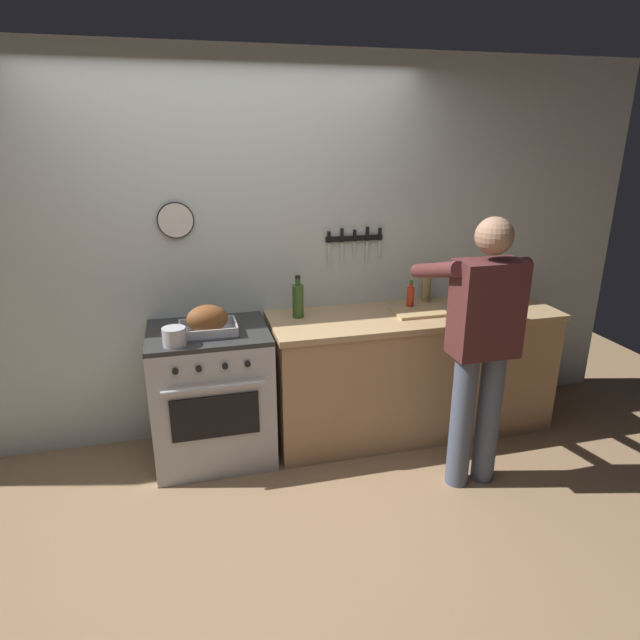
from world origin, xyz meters
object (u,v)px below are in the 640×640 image
at_px(bottle_olive_oil, 298,300).
at_px(bottle_hot_sauce, 410,297).
at_px(person_cook, 481,338).
at_px(bottle_vinegar, 426,286).
at_px(stove, 212,394).
at_px(saucepan, 174,337).
at_px(cutting_board, 419,312).
at_px(roasting_pan, 208,321).

height_order(bottle_olive_oil, bottle_hot_sauce, bottle_olive_oil).
bearing_deg(person_cook, bottle_olive_oil, 52.22).
relative_size(person_cook, bottle_vinegar, 6.16).
distance_m(stove, saucepan, 0.58).
relative_size(stove, saucepan, 6.54).
bearing_deg(bottle_vinegar, bottle_hot_sauce, -141.99).
height_order(cutting_board, bottle_olive_oil, bottle_olive_oil).
distance_m(stove, cutting_board, 1.52).
bearing_deg(cutting_board, roasting_pan, -178.25).
bearing_deg(bottle_hot_sauce, roasting_pan, -173.62).
relative_size(roasting_pan, bottle_olive_oil, 1.22).
bearing_deg(person_cook, saucepan, 77.98).
relative_size(stove, cutting_board, 2.50).
relative_size(person_cook, saucepan, 12.07).
distance_m(person_cook, roasting_pan, 1.65).
bearing_deg(cutting_board, bottle_hot_sauce, 100.26).
bearing_deg(stove, saucepan, -132.93).
distance_m(stove, person_cook, 1.75).
height_order(cutting_board, bottle_vinegar, bottle_vinegar).
bearing_deg(bottle_olive_oil, roasting_pan, -164.05).
bearing_deg(bottle_olive_oil, bottle_hot_sauce, -1.10).
bearing_deg(bottle_vinegar, saucepan, -165.75).
distance_m(bottle_olive_oil, bottle_hot_sauce, 0.81).
height_order(roasting_pan, cutting_board, roasting_pan).
xyz_separation_m(roasting_pan, bottle_olive_oil, (0.61, 0.17, 0.04)).
relative_size(stove, bottle_vinegar, 3.34).
bearing_deg(saucepan, bottle_hot_sauce, 10.89).
bearing_deg(roasting_pan, bottle_olive_oil, 15.95).
bearing_deg(person_cook, bottle_vinegar, -1.85).
bearing_deg(stove, roasting_pan, -87.78).
relative_size(bottle_olive_oil, bottle_vinegar, 1.07).
distance_m(roasting_pan, saucepan, 0.26).
bearing_deg(roasting_pan, cutting_board, 1.75).
bearing_deg(roasting_pan, stove, 92.22).
bearing_deg(bottle_hot_sauce, bottle_vinegar, 38.01).
xyz_separation_m(stove, bottle_olive_oil, (0.61, 0.11, 0.57)).
distance_m(person_cook, bottle_vinegar, 0.93).
bearing_deg(bottle_vinegar, stove, -171.36).
height_order(person_cook, bottle_vinegar, person_cook).
bearing_deg(bottle_hot_sauce, stove, -176.10).
distance_m(person_cook, cutting_board, 0.67).
xyz_separation_m(saucepan, bottle_vinegar, (1.81, 0.46, 0.06)).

